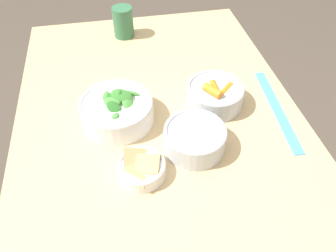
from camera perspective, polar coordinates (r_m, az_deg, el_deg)
ground_plane at (r=1.51m, az=-0.67°, el=-20.36°), size 10.00×10.00×0.00m
dining_table at (r=0.97m, az=-0.99°, el=-4.95°), size 1.20×0.78×0.76m
bowl_carrots at (r=0.92m, az=8.16°, el=5.44°), size 0.16×0.16×0.08m
bowl_greens at (r=0.87m, az=-8.87°, el=2.82°), size 0.19×0.19×0.10m
bowl_beans_hotdog at (r=0.80m, az=4.68°, el=-2.27°), size 0.15×0.15×0.06m
bowl_cookies at (r=0.76m, az=-4.63°, el=-7.32°), size 0.12×0.11×0.05m
ruler at (r=0.97m, az=18.43°, el=2.90°), size 0.34×0.06×0.00m
cup at (r=1.22m, az=-7.82°, el=17.50°), size 0.07×0.07×0.11m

